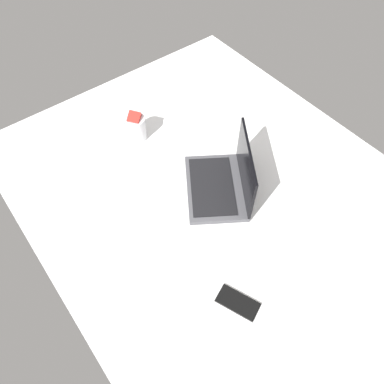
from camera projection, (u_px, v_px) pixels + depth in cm
name	position (u px, v px, depth cm)	size (l,w,h in cm)	color
bed_mattress	(220.00, 207.00, 156.65)	(180.00, 140.00, 18.00)	white
laptop	(224.00, 182.00, 147.54)	(40.22, 37.54, 23.00)	#4C4C51
snack_cup	(135.00, 127.00, 163.30)	(9.93, 9.00, 14.48)	silver
cell_phone	(238.00, 302.00, 123.04)	(6.80, 14.00, 0.80)	black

